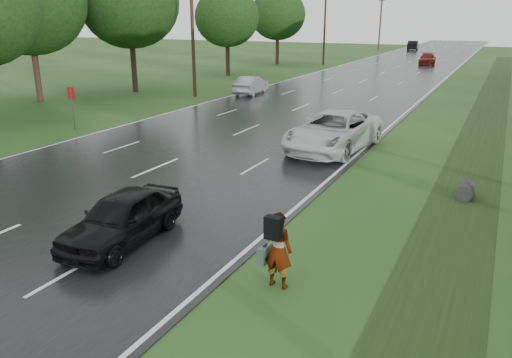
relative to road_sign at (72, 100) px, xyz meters
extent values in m
cube|color=black|center=(8.50, 33.00, -1.62)|extent=(14.00, 180.00, 0.04)
cube|color=silver|center=(15.25, 33.00, -1.60)|extent=(0.12, 180.00, 0.01)
cube|color=silver|center=(1.75, 33.00, -1.60)|extent=(0.12, 180.00, 0.01)
cube|color=silver|center=(8.50, 33.00, -1.60)|extent=(0.12, 180.00, 0.01)
cube|color=black|center=(20.00, 8.00, -1.64)|extent=(2.20, 120.00, 0.01)
cylinder|color=#2D2D2D|center=(20.00, -2.00, -1.39)|extent=(0.56, 1.00, 0.56)
cylinder|color=slate|center=(0.00, 0.00, -0.54)|extent=(0.06, 0.06, 2.20)
cube|color=red|center=(0.00, 0.00, 0.36)|extent=(0.50, 0.04, 0.60)
cylinder|color=#342015|center=(-0.70, 13.00, 3.36)|extent=(0.26, 0.26, 10.00)
cylinder|color=#342015|center=(-0.70, 43.00, 3.36)|extent=(0.26, 0.26, 10.00)
cylinder|color=#342015|center=(-0.70, 73.00, 3.36)|extent=(0.26, 0.26, 10.00)
cube|color=#342015|center=(-0.70, 73.00, 6.96)|extent=(1.20, 0.10, 0.10)
cylinder|color=#342015|center=(-6.50, 13.00, 0.36)|extent=(0.44, 0.44, 4.00)
ellipsoid|color=black|center=(-6.50, 13.00, 5.28)|extent=(7.80, 7.80, 7.02)
cylinder|color=#342015|center=(-5.70, 27.00, 0.04)|extent=(0.44, 0.44, 3.36)
ellipsoid|color=black|center=(-5.70, 27.00, 4.19)|extent=(6.60, 6.60, 5.94)
cylinder|color=#342015|center=(-9.50, 6.00, 0.28)|extent=(0.44, 0.44, 3.84)
ellipsoid|color=black|center=(-9.50, 6.00, 5.20)|extent=(8.00, 8.00, 7.20)
cylinder|color=#342015|center=(-6.30, 41.00, 0.12)|extent=(0.44, 0.44, 3.52)
ellipsoid|color=black|center=(-6.30, 41.00, 4.50)|extent=(7.00, 7.00, 6.30)
imported|color=#A5998C|center=(16.70, -10.26, -0.74)|extent=(0.68, 0.46, 1.81)
cube|color=black|center=(16.69, -10.53, -0.10)|extent=(0.37, 0.23, 0.51)
cube|color=#375046|center=(16.32, -10.15, -0.98)|extent=(0.19, 0.51, 0.41)
cube|color=black|center=(16.32, -10.15, -0.74)|extent=(0.05, 0.17, 0.04)
imported|color=silver|center=(14.00, 2.00, -0.74)|extent=(3.44, 6.46, 1.73)
imported|color=black|center=(12.00, -10.00, -0.91)|extent=(1.89, 4.18, 1.39)
imported|color=gray|center=(2.70, 15.88, -0.91)|extent=(1.84, 4.31, 1.38)
imported|color=#67100B|center=(11.25, 48.96, -0.90)|extent=(2.42, 5.01, 1.40)
imported|color=black|center=(4.26, 79.02, -0.78)|extent=(2.25, 5.16, 1.65)
camera|label=1|loc=(20.74, -19.50, 4.21)|focal=35.00mm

